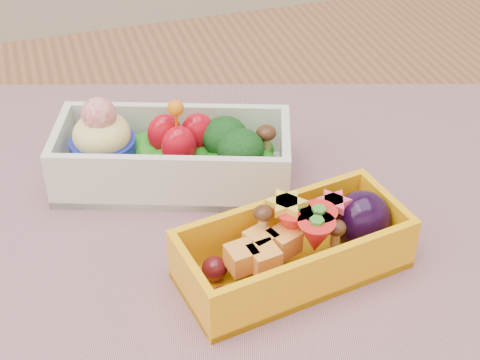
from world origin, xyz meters
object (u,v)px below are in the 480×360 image
object	(u,v)px
placemat	(233,224)
bento_yellow	(298,246)
table	(274,313)
bento_white	(172,155)

from	to	relation	value
placemat	bento_yellow	distance (m)	0.07
table	bento_white	size ratio (longest dim) A/B	5.76
table	placemat	world-z (taller)	placemat
table	placemat	distance (m)	0.11
placemat	bento_yellow	bearing A→B (deg)	-66.12
bento_white	table	bearing A→B (deg)	-31.30
table	placemat	xyz separation A→B (m)	(-0.03, 0.01, 0.10)
table	bento_white	distance (m)	0.16
placemat	bento_white	xyz separation A→B (m)	(-0.03, 0.07, 0.03)
bento_white	bento_yellow	world-z (taller)	bento_white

